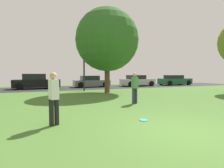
# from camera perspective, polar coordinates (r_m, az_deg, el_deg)

# --- Properties ---
(ground_plane) EXTENTS (44.00, 44.00, 0.00)m
(ground_plane) POSITION_cam_1_polar(r_m,az_deg,el_deg) (5.33, 21.96, -13.87)
(ground_plane) COLOR #47702D
(road_strip) EXTENTS (44.00, 6.40, 0.01)m
(road_strip) POSITION_cam_1_polar(r_m,az_deg,el_deg) (20.03, -11.65, -1.17)
(road_strip) COLOR #28282B
(road_strip) RESTS_ON ground_plane
(maple_tree_far) EXTENTS (5.10, 5.10, 6.84)m
(maple_tree_far) POSITION_cam_1_polar(r_m,az_deg,el_deg) (14.95, -1.57, 13.84)
(maple_tree_far) COLOR brown
(maple_tree_far) RESTS_ON ground_plane
(person_catcher) EXTENTS (0.29, 0.37, 1.59)m
(person_catcher) POSITION_cam_1_polar(r_m,az_deg,el_deg) (5.62, -18.07, -3.80)
(person_catcher) COLOR black
(person_catcher) RESTS_ON ground_plane
(person_walking) EXTENTS (0.30, 0.34, 1.60)m
(person_walking) POSITION_cam_1_polar(r_m,az_deg,el_deg) (9.33, 7.26, -0.85)
(person_walking) COLOR #2D334C
(person_walking) RESTS_ON ground_plane
(frisbee_disc) EXTENTS (0.27, 0.27, 0.03)m
(frisbee_disc) POSITION_cam_1_polar(r_m,az_deg,el_deg) (6.12, 10.06, -11.29)
(frisbee_disc) COLOR #2DB2E0
(frisbee_disc) RESTS_ON ground_plane
(parked_car_black) EXTENTS (4.50, 2.03, 1.54)m
(parked_car_black) POSITION_cam_1_polar(r_m,az_deg,el_deg) (20.02, -22.95, 0.62)
(parked_car_black) COLOR black
(parked_car_black) RESTS_ON ground_plane
(parked_car_grey) EXTENTS (4.05, 1.93, 1.31)m
(parked_car_grey) POSITION_cam_1_polar(r_m,az_deg,el_deg) (20.79, -6.66, 0.70)
(parked_car_grey) COLOR slate
(parked_car_grey) RESTS_ON ground_plane
(parked_car_silver) EXTENTS (4.13, 2.07, 1.37)m
(parked_car_silver) POSITION_cam_1_polar(r_m,az_deg,el_deg) (22.63, 8.03, 0.98)
(parked_car_silver) COLOR #B7B7BC
(parked_car_silver) RESTS_ON ground_plane
(parked_car_green) EXTENTS (4.53, 1.99, 1.35)m
(parked_car_green) POSITION_cam_1_polar(r_m,az_deg,el_deg) (25.96, 19.35, 1.11)
(parked_car_green) COLOR #195633
(parked_car_green) RESTS_ON ground_plane
(street_lamp_post) EXTENTS (0.14, 0.14, 4.50)m
(street_lamp_post) POSITION_cam_1_polar(r_m,az_deg,el_deg) (16.29, -8.91, 5.75)
(street_lamp_post) COLOR #2D2D33
(street_lamp_post) RESTS_ON ground_plane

